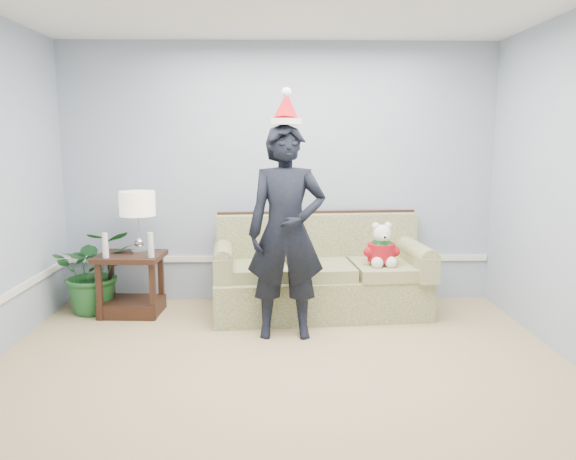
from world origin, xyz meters
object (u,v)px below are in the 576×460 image
Objects in this scene: table_lamp at (137,206)px; man at (286,233)px; houseplant at (94,271)px; teddy_bear at (381,250)px; side_table at (132,291)px; sofa at (319,277)px.

man reaches higher than table_lamp.
houseplant is 1.98× the size of teddy_bear.
man is at bearing -23.23° from side_table.
table_lamp is at bearing 153.95° from man.
man reaches higher than side_table.
sofa is 2.55× the size of houseplant.
side_table is 2.48m from teddy_bear.
sofa is at bearing 63.51° from man.
sofa is at bearing 0.72° from table_lamp.
sofa is 1.92m from table_lamp.
sofa is at bearing 157.27° from teddy_bear.
side_table is at bearing 176.81° from sofa.
teddy_bear is at bearing 28.38° from man.
houseplant is at bearing 158.37° from man.
table_lamp reaches higher than sofa.
table_lamp is (0.09, 0.03, 0.84)m from side_table.
sofa is 3.51× the size of table_lamp.
table_lamp is 1.44× the size of teddy_bear.
side_table is 0.84m from table_lamp.
teddy_bear is at bearing -4.09° from table_lamp.
man is at bearing -120.65° from sofa.
houseplant is 0.46× the size of man.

